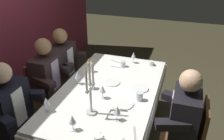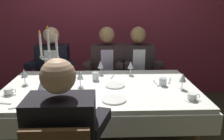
{
  "view_description": "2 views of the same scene",
  "coord_description": "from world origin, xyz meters",
  "px_view_note": "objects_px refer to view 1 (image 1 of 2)",
  "views": [
    {
      "loc": [
        -2.23,
        -0.78,
        2.21
      ],
      "look_at": [
        0.18,
        0.02,
        0.9
      ],
      "focal_mm": 37.85,
      "sensor_mm": 36.0,
      "label": 1
    },
    {
      "loc": [
        0.04,
        -2.15,
        1.54
      ],
      "look_at": [
        0.12,
        -0.01,
        0.91
      ],
      "focal_mm": 36.69,
      "sensor_mm": 36.0,
      "label": 2
    }
  ],
  "objects_px": {
    "dinner_plate_2": "(112,82)",
    "water_tumbler_2": "(92,85)",
    "candelabra": "(90,92)",
    "wine_glass_0": "(72,120)",
    "dinner_plate_1": "(122,103)",
    "water_tumbler_0": "(140,96)",
    "coffee_cup_0": "(98,139)",
    "wine_glass_2": "(46,102)",
    "seated_diner_1": "(185,116)",
    "dinner_plate_0": "(139,88)",
    "water_tumbler_1": "(123,64)",
    "wine_glass_1": "(117,110)",
    "wine_glass_4": "(102,89)",
    "dining_table": "(108,97)",
    "wine_glass_6": "(134,55)",
    "wine_glass_3": "(91,64)",
    "seated_diner_3": "(62,62)",
    "wine_glass_5": "(78,75)",
    "seated_diner_2": "(47,75)",
    "seated_diner_0": "(9,106)",
    "coffee_cup_1": "(151,63)"
  },
  "relations": [
    {
      "from": "dinner_plate_2",
      "to": "water_tumbler_2",
      "type": "xyz_separation_m",
      "value": [
        -0.2,
        0.18,
        0.04
      ]
    },
    {
      "from": "candelabra",
      "to": "wine_glass_0",
      "type": "height_order",
      "value": "candelabra"
    },
    {
      "from": "dinner_plate_1",
      "to": "water_tumbler_0",
      "type": "distance_m",
      "value": 0.21
    },
    {
      "from": "water_tumbler_0",
      "to": "water_tumbler_2",
      "type": "relative_size",
      "value": 1.09
    },
    {
      "from": "water_tumbler_2",
      "to": "coffee_cup_0",
      "type": "bearing_deg",
      "value": -154.08
    },
    {
      "from": "wine_glass_2",
      "to": "seated_diner_1",
      "type": "relative_size",
      "value": 0.13
    },
    {
      "from": "dinner_plate_1",
      "to": "coffee_cup_0",
      "type": "xyz_separation_m",
      "value": [
        -0.59,
        0.04,
        0.02
      ]
    },
    {
      "from": "dinner_plate_0",
      "to": "water_tumbler_1",
      "type": "distance_m",
      "value": 0.61
    },
    {
      "from": "wine_glass_1",
      "to": "wine_glass_4",
      "type": "xyz_separation_m",
      "value": [
        0.31,
        0.27,
        0.0
      ]
    },
    {
      "from": "dining_table",
      "to": "wine_glass_6",
      "type": "bearing_deg",
      "value": -7.79
    },
    {
      "from": "candelabra",
      "to": "wine_glass_2",
      "type": "relative_size",
      "value": 3.65
    },
    {
      "from": "seated_diner_1",
      "to": "dinner_plate_2",
      "type": "bearing_deg",
      "value": 67.32
    },
    {
      "from": "wine_glass_3",
      "to": "seated_diner_3",
      "type": "height_order",
      "value": "seated_diner_3"
    },
    {
      "from": "dinner_plate_1",
      "to": "wine_glass_5",
      "type": "distance_m",
      "value": 0.68
    },
    {
      "from": "candelabra",
      "to": "seated_diner_2",
      "type": "relative_size",
      "value": 0.48
    },
    {
      "from": "dining_table",
      "to": "wine_glass_3",
      "type": "bearing_deg",
      "value": 46.21
    },
    {
      "from": "coffee_cup_0",
      "to": "seated_diner_1",
      "type": "distance_m",
      "value": 0.92
    },
    {
      "from": "wine_glass_2",
      "to": "water_tumbler_2",
      "type": "distance_m",
      "value": 0.61
    },
    {
      "from": "candelabra",
      "to": "dinner_plate_2",
      "type": "bearing_deg",
      "value": -0.65
    },
    {
      "from": "water_tumbler_0",
      "to": "wine_glass_2",
      "type": "bearing_deg",
      "value": 120.03
    },
    {
      "from": "dinner_plate_0",
      "to": "seated_diner_0",
      "type": "bearing_deg",
      "value": 122.11
    },
    {
      "from": "wine_glass_0",
      "to": "water_tumbler_2",
      "type": "height_order",
      "value": "wine_glass_0"
    },
    {
      "from": "wine_glass_0",
      "to": "water_tumbler_0",
      "type": "relative_size",
      "value": 1.68
    },
    {
      "from": "dinner_plate_1",
      "to": "seated_diner_1",
      "type": "distance_m",
      "value": 0.65
    },
    {
      "from": "dinner_plate_1",
      "to": "wine_glass_2",
      "type": "height_order",
      "value": "wine_glass_2"
    },
    {
      "from": "wine_glass_3",
      "to": "dining_table",
      "type": "bearing_deg",
      "value": -133.79
    },
    {
      "from": "seated_diner_2",
      "to": "dining_table",
      "type": "bearing_deg",
      "value": -95.22
    },
    {
      "from": "dinner_plate_1",
      "to": "candelabra",
      "type": "bearing_deg",
      "value": 134.45
    },
    {
      "from": "dining_table",
      "to": "coffee_cup_0",
      "type": "xyz_separation_m",
      "value": [
        -0.83,
        -0.19,
        0.15
      ]
    },
    {
      "from": "candelabra",
      "to": "seated_diner_2",
      "type": "xyz_separation_m",
      "value": [
        0.56,
        0.87,
        -0.25
      ]
    },
    {
      "from": "water_tumbler_2",
      "to": "seated_diner_1",
      "type": "xyz_separation_m",
      "value": [
        -0.17,
        -1.07,
        -0.05
      ]
    },
    {
      "from": "water_tumbler_2",
      "to": "seated_diner_1",
      "type": "bearing_deg",
      "value": -99.26
    },
    {
      "from": "wine_glass_5",
      "to": "seated_diner_0",
      "type": "distance_m",
      "value": 0.82
    },
    {
      "from": "wine_glass_5",
      "to": "water_tumbler_2",
      "type": "bearing_deg",
      "value": -103.94
    },
    {
      "from": "wine_glass_6",
      "to": "coffee_cup_1",
      "type": "bearing_deg",
      "value": -89.79
    },
    {
      "from": "wine_glass_4",
      "to": "water_tumbler_1",
      "type": "xyz_separation_m",
      "value": [
        0.83,
        -0.01,
        -0.08
      ]
    },
    {
      "from": "seated_diner_2",
      "to": "candelabra",
      "type": "bearing_deg",
      "value": -122.91
    },
    {
      "from": "wine_glass_5",
      "to": "candelabra",
      "type": "bearing_deg",
      "value": -141.99
    },
    {
      "from": "water_tumbler_1",
      "to": "dinner_plate_2",
      "type": "bearing_deg",
      "value": 178.7
    },
    {
      "from": "water_tumbler_0",
      "to": "seated_diner_3",
      "type": "relative_size",
      "value": 0.08
    },
    {
      "from": "dining_table",
      "to": "coffee_cup_1",
      "type": "xyz_separation_m",
      "value": [
        0.79,
        -0.37,
        0.15
      ]
    },
    {
      "from": "dining_table",
      "to": "wine_glass_1",
      "type": "bearing_deg",
      "value": -152.59
    },
    {
      "from": "dining_table",
      "to": "dinner_plate_1",
      "type": "bearing_deg",
      "value": -135.28
    },
    {
      "from": "wine_glass_6",
      "to": "water_tumbler_0",
      "type": "height_order",
      "value": "wine_glass_6"
    },
    {
      "from": "dinner_plate_0",
      "to": "wine_glass_4",
      "type": "xyz_separation_m",
      "value": [
        -0.32,
        0.35,
        0.11
      ]
    },
    {
      "from": "dining_table",
      "to": "wine_glass_6",
      "type": "height_order",
      "value": "wine_glass_6"
    },
    {
      "from": "dinner_plate_0",
      "to": "wine_glass_6",
      "type": "relative_size",
      "value": 1.32
    },
    {
      "from": "dining_table",
      "to": "wine_glass_2",
      "type": "height_order",
      "value": "wine_glass_2"
    },
    {
      "from": "coffee_cup_1",
      "to": "wine_glass_1",
      "type": "bearing_deg",
      "value": 175.41
    },
    {
      "from": "wine_glass_3",
      "to": "wine_glass_5",
      "type": "xyz_separation_m",
      "value": [
        -0.35,
        0.03,
        0.0
      ]
    }
  ]
}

